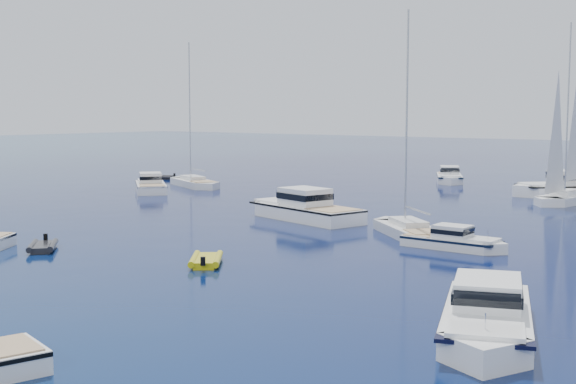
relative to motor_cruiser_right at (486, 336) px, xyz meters
name	(u,v)px	position (x,y,z in m)	size (l,w,h in m)	color
motor_cruiser_right	(486,336)	(0.00, 0.00, 0.00)	(3.16, 10.32, 2.71)	white
motor_cruiser_centre	(303,219)	(-23.77, 20.34, 0.00)	(3.60, 11.76, 3.09)	white
motor_cruiser_far_r	(454,249)	(-8.91, 15.74, 0.00)	(2.14, 6.98, 1.83)	silver
motor_cruiser_far_l	(151,191)	(-48.51, 27.00, 0.00)	(2.91, 9.51, 2.50)	white
motor_cruiser_distant	(567,196)	(-13.12, 49.36, 0.00)	(3.72, 12.14, 3.19)	white
motor_cruiser_horizon	(449,182)	(-28.72, 55.39, 0.00)	(2.81, 9.17, 2.41)	white
sailboat_mid_r	(410,236)	(-13.22, 18.15, 0.00)	(2.73, 10.50, 15.44)	silver
sailboat_sails_r	(570,202)	(-11.09, 43.85, 0.00)	(2.94, 11.29, 16.60)	white
sailboat_far_l	(194,186)	(-48.63, 33.48, 0.00)	(2.89, 11.12, 16.34)	silver
tender_yellow	(206,264)	(-17.43, 3.18, 0.00)	(1.96, 3.55, 0.95)	#C1B90B
tender_grey_near	(43,250)	(-28.02, 0.19, 0.00)	(1.82, 3.25, 0.95)	black
tender_grey_far	(161,179)	(-58.24, 37.35, 0.00)	(1.92, 3.48, 0.95)	black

